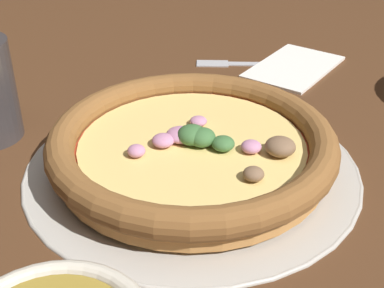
# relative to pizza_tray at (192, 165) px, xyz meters

# --- Properties ---
(ground_plane) EXTENTS (3.00, 3.00, 0.00)m
(ground_plane) POSITION_rel_pizza_tray_xyz_m (0.00, 0.00, -0.00)
(ground_plane) COLOR #4C2D19
(pizza_tray) EXTENTS (0.33, 0.33, 0.01)m
(pizza_tray) POSITION_rel_pizza_tray_xyz_m (0.00, 0.00, 0.00)
(pizza_tray) COLOR #B7B2A8
(pizza_tray) RESTS_ON ground_plane
(pizza) EXTENTS (0.28, 0.28, 0.04)m
(pizza) POSITION_rel_pizza_tray_xyz_m (-0.00, -0.00, 0.02)
(pizza) COLOR #BC7F42
(pizza) RESTS_ON pizza_tray
(napkin) EXTENTS (0.16, 0.12, 0.01)m
(napkin) POSITION_rel_pizza_tray_xyz_m (0.29, -0.03, 0.00)
(napkin) COLOR white
(napkin) RESTS_ON ground_plane
(fork) EXTENTS (0.08, 0.18, 0.00)m
(fork) POSITION_rel_pizza_tray_xyz_m (0.28, 0.03, -0.00)
(fork) COLOR #B7B7BC
(fork) RESTS_ON ground_plane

